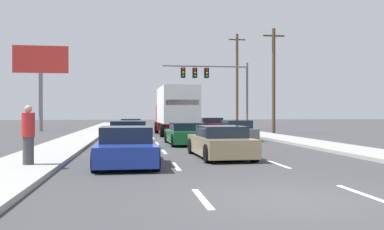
% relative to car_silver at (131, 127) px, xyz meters
% --- Properties ---
extents(ground_plane, '(140.00, 140.00, 0.00)m').
position_rel_car_silver_xyz_m(ground_plane, '(3.18, -1.51, -0.56)').
color(ground_plane, '#3D3D3F').
extents(sidewalk_right, '(2.35, 80.00, 0.14)m').
position_rel_car_silver_xyz_m(sidewalk_right, '(9.60, -6.51, -0.49)').
color(sidewalk_right, '#9E9E99').
rests_on(sidewalk_right, ground_plane).
extents(sidewalk_left, '(2.35, 80.00, 0.14)m').
position_rel_car_silver_xyz_m(sidewalk_left, '(-3.24, -6.51, -0.49)').
color(sidewalk_left, '#9E9E99').
rests_on(sidewalk_left, ground_plane).
extents(lane_markings, '(3.54, 57.00, 0.01)m').
position_rel_car_silver_xyz_m(lane_markings, '(3.18, -3.63, -0.55)').
color(lane_markings, silver).
rests_on(lane_markings, ground_plane).
extents(car_silver, '(1.88, 4.68, 1.22)m').
position_rel_car_silver_xyz_m(car_silver, '(0.00, 0.00, 0.00)').
color(car_silver, '#B7BABF').
rests_on(car_silver, ground_plane).
extents(car_white, '(1.85, 4.49, 1.13)m').
position_rel_car_silver_xyz_m(car_white, '(-0.47, -6.32, -0.03)').
color(car_white, white).
rests_on(car_white, ground_plane).
extents(car_navy, '(2.05, 4.33, 1.31)m').
position_rel_car_silver_xyz_m(car_navy, '(-0.11, -13.72, 0.03)').
color(car_navy, '#141E4C').
rests_on(car_navy, ground_plane).
extents(car_blue, '(1.99, 4.54, 1.25)m').
position_rel_car_silver_xyz_m(car_blue, '(-0.09, -20.44, 0.01)').
color(car_blue, '#1E389E').
rests_on(car_blue, ground_plane).
extents(box_truck, '(2.80, 8.00, 3.57)m').
position_rel_car_silver_xyz_m(box_truck, '(3.35, -3.15, 1.47)').
color(box_truck, white).
rests_on(box_truck, ground_plane).
extents(car_green, '(2.10, 4.33, 1.17)m').
position_rel_car_silver_xyz_m(car_green, '(2.99, -12.18, -0.02)').
color(car_green, '#196B38').
rests_on(car_green, ground_plane).
extents(car_tan, '(1.99, 4.39, 1.21)m').
position_rel_car_silver_xyz_m(car_tan, '(3.42, -18.78, 0.01)').
color(car_tan, tan).
rests_on(car_tan, ground_plane).
extents(car_maroon, '(2.08, 4.28, 1.30)m').
position_rel_car_silver_xyz_m(car_maroon, '(6.51, -0.62, 0.04)').
color(car_maroon, maroon).
rests_on(car_maroon, ground_plane).
extents(car_gray, '(1.89, 4.22, 1.24)m').
position_rel_car_silver_xyz_m(car_gray, '(6.51, -8.98, 0.00)').
color(car_gray, slate).
rests_on(car_gray, ground_plane).
extents(traffic_signal_mast, '(8.35, 0.69, 6.57)m').
position_rel_car_silver_xyz_m(traffic_signal_mast, '(7.39, 5.12, 4.53)').
color(traffic_signal_mast, '#595B56').
rests_on(traffic_signal_mast, ground_plane).
extents(utility_pole_mid, '(1.80, 0.28, 8.63)m').
position_rel_car_silver_xyz_m(utility_pole_mid, '(11.63, -1.31, 3.89)').
color(utility_pole_mid, brown).
rests_on(utility_pole_mid, ground_plane).
extents(utility_pole_far, '(1.80, 0.28, 10.13)m').
position_rel_car_silver_xyz_m(utility_pole_far, '(11.24, 9.25, 4.65)').
color(utility_pole_far, brown).
rests_on(utility_pole_far, ground_plane).
extents(roadside_billboard, '(4.93, 0.36, 7.85)m').
position_rel_car_silver_xyz_m(roadside_billboard, '(-8.19, 5.55, 5.18)').
color(roadside_billboard, slate).
rests_on(roadside_billboard, ground_plane).
extents(pedestrian_near_corner, '(0.38, 0.38, 1.79)m').
position_rel_car_silver_xyz_m(pedestrian_near_corner, '(-3.00, -21.12, 0.48)').
color(pedestrian_near_corner, '#3F3F42').
rests_on(pedestrian_near_corner, sidewalk_left).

